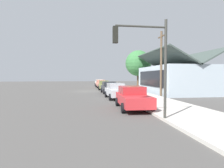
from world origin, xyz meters
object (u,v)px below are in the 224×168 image
(car_ivory, at_px, (99,83))
(fire_hydrant_red, at_px, (112,87))
(car_cherry, at_px, (133,97))
(utility_pole_wooden, at_px, (161,62))
(traffic_light_main, at_px, (146,53))
(car_coral, at_px, (101,84))
(shade_tree, at_px, (138,63))
(car_silver, at_px, (116,91))
(car_olive, at_px, (104,85))
(car_charcoal, at_px, (109,87))

(car_ivory, distance_m, fire_hydrant_red, 12.73)
(car_cherry, height_order, utility_pole_wooden, utility_pole_wooden)
(traffic_light_main, bearing_deg, car_ivory, 179.47)
(car_coral, bearing_deg, shade_tree, 44.29)
(car_coral, relative_size, fire_hydrant_red, 6.96)
(car_coral, bearing_deg, car_silver, -1.57)
(traffic_light_main, distance_m, fire_hydrant_red, 23.29)
(car_ivory, relative_size, car_olive, 1.03)
(utility_pole_wooden, bearing_deg, car_olive, -155.31)
(car_charcoal, bearing_deg, traffic_light_main, -2.73)
(car_coral, height_order, traffic_light_main, traffic_light_main)
(car_coral, height_order, utility_pole_wooden, utility_pole_wooden)
(car_ivory, xyz_separation_m, car_coral, (6.23, -0.11, 0.00))
(car_coral, height_order, car_olive, same)
(car_cherry, bearing_deg, car_ivory, -177.71)
(car_ivory, relative_size, car_coral, 0.98)
(car_charcoal, relative_size, fire_hydrant_red, 6.19)
(fire_hydrant_red, bearing_deg, utility_pole_wooden, 18.80)
(car_ivory, xyz_separation_m, car_silver, (25.68, -0.16, -0.00))
(car_silver, bearing_deg, traffic_light_main, -2.85)
(car_cherry, relative_size, shade_tree, 0.67)
(shade_tree, bearing_deg, utility_pole_wooden, -3.86)
(car_charcoal, distance_m, shade_tree, 10.16)
(utility_pole_wooden, bearing_deg, car_coral, -163.34)
(car_silver, distance_m, traffic_light_main, 10.37)
(car_olive, relative_size, car_charcoal, 1.07)
(car_olive, height_order, shade_tree, shade_tree)
(car_olive, relative_size, traffic_light_main, 0.90)
(car_coral, xyz_separation_m, shade_tree, (6.10, 6.26, 3.87))
(car_charcoal, bearing_deg, shade_tree, 136.99)
(car_olive, height_order, utility_pole_wooden, utility_pole_wooden)
(car_olive, xyz_separation_m, car_charcoal, (6.85, 0.08, -0.00))
(traffic_light_main, bearing_deg, car_silver, 179.03)
(car_silver, bearing_deg, shade_tree, 152.83)
(car_ivory, distance_m, car_cherry, 31.89)
(car_coral, distance_m, car_cherry, 25.66)
(shade_tree, height_order, fire_hydrant_red, shade_tree)
(traffic_light_main, xyz_separation_m, utility_pole_wooden, (-11.29, 5.66, 0.44))
(car_olive, xyz_separation_m, fire_hydrant_red, (0.12, 1.46, -0.32))
(car_ivory, bearing_deg, car_silver, -2.87)
(shade_tree, bearing_deg, car_charcoal, -41.26)
(car_charcoal, xyz_separation_m, utility_pole_wooden, (5.02, 5.38, 3.11))
(traffic_light_main, bearing_deg, car_olive, 179.50)
(car_charcoal, distance_m, utility_pole_wooden, 7.99)
(car_silver, xyz_separation_m, car_cherry, (6.20, 0.17, 0.00))
(car_olive, bearing_deg, car_cherry, 2.38)
(car_cherry, distance_m, utility_pole_wooden, 9.69)
(car_coral, distance_m, car_charcoal, 13.16)
(car_ivory, bearing_deg, car_cherry, -2.50)
(car_cherry, distance_m, traffic_light_main, 4.67)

